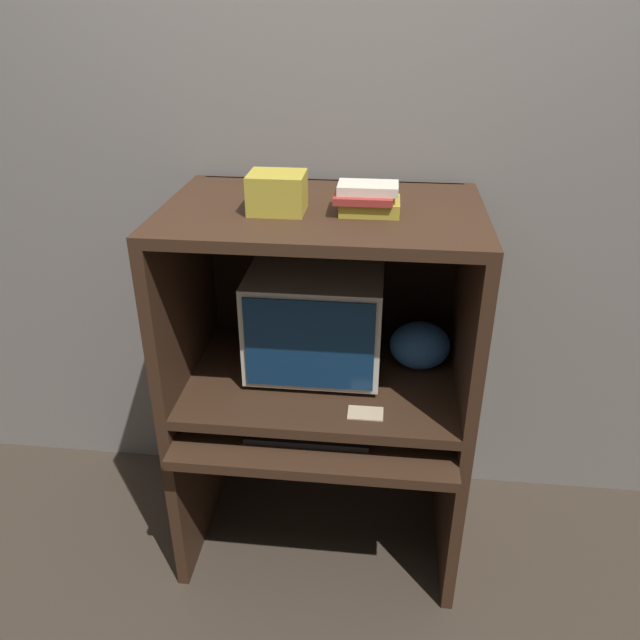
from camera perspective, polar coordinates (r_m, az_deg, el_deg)
The scene contains 12 objects.
ground_plane at distance 2.47m, azimuth -0.70°, elevation -23.91°, with size 12.00×12.00×0.00m, color #3D3328.
wall_back at distance 2.35m, azimuth 1.29°, elevation 11.86°, with size 6.00×0.06×2.60m.
desk_base at distance 2.37m, azimuth 0.06°, elevation -12.57°, with size 1.00×0.74×0.64m.
desk_monitor_shelf at distance 2.23m, azimuth 0.22°, elevation -5.46°, with size 1.00×0.66×0.10m.
hutch_upper at distance 2.06m, azimuth 0.35°, elevation 5.21°, with size 1.00×0.66×0.61m.
crt_monitor at distance 2.19m, azimuth -0.32°, elevation 0.39°, with size 0.46×0.44×0.37m.
keyboard at distance 2.10m, azimuth -1.07°, elevation -10.05°, with size 0.41×0.16×0.03m.
mouse at distance 2.08m, azimuth 6.33°, elevation -10.48°, with size 0.07×0.05×0.03m.
snack_bag at distance 2.24m, azimuth 9.13°, elevation -2.30°, with size 0.21×0.16×0.18m.
book_stack at distance 1.90m, azimuth 4.40°, elevation 10.96°, with size 0.19×0.15×0.09m.
paper_card at distance 2.03m, azimuth 4.18°, elevation -8.49°, with size 0.11×0.07×0.00m.
storage_box at distance 1.91m, azimuth -3.93°, elevation 11.55°, with size 0.17×0.14×0.12m.
Camera 1 is at (0.20, -1.53, 1.94)m, focal length 35.00 mm.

